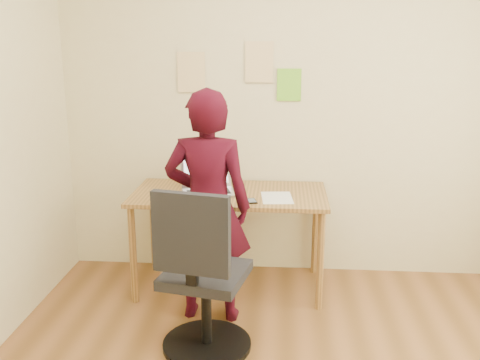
# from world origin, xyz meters

# --- Properties ---
(room) EXTENTS (3.58, 3.58, 2.78)m
(room) POSITION_xyz_m (0.00, 0.00, 1.35)
(room) COLOR brown
(room) RESTS_ON ground
(desk) EXTENTS (1.40, 0.70, 0.74)m
(desk) POSITION_xyz_m (-0.43, 1.38, 0.65)
(desk) COLOR #A17437
(desk) RESTS_ON ground
(laptop) EXTENTS (0.45, 0.42, 0.27)m
(laptop) POSITION_xyz_m (-0.58, 1.38, 0.79)
(laptop) COLOR #B3B3BB
(laptop) RESTS_ON desk
(paper_sheet) EXTENTS (0.24, 0.32, 0.00)m
(paper_sheet) POSITION_xyz_m (-0.08, 1.27, 0.74)
(paper_sheet) COLOR white
(paper_sheet) RESTS_ON desk
(phone) EXTENTS (0.09, 0.12, 0.01)m
(phone) POSITION_xyz_m (-0.25, 1.17, 0.74)
(phone) COLOR black
(phone) RESTS_ON desk
(wall_note_left) EXTENTS (0.21, 0.00, 0.30)m
(wall_note_left) POSITION_xyz_m (-0.75, 1.74, 1.58)
(wall_note_left) COLOR #ECCA8D
(wall_note_left) RESTS_ON room
(wall_note_mid) EXTENTS (0.21, 0.00, 0.30)m
(wall_note_mid) POSITION_xyz_m (-0.24, 1.74, 1.65)
(wall_note_mid) COLOR #ECCA8D
(wall_note_mid) RESTS_ON room
(wall_note_right) EXTENTS (0.18, 0.00, 0.24)m
(wall_note_right) POSITION_xyz_m (-0.01, 1.74, 1.49)
(wall_note_right) COLOR #7BD32F
(wall_note_right) RESTS_ON room
(office_chair) EXTENTS (0.54, 0.55, 1.04)m
(office_chair) POSITION_xyz_m (-0.50, 0.48, 0.44)
(office_chair) COLOR black
(office_chair) RESTS_ON ground
(person) EXTENTS (0.57, 0.39, 1.54)m
(person) POSITION_xyz_m (-0.52, 0.93, 0.77)
(person) COLOR #330612
(person) RESTS_ON ground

